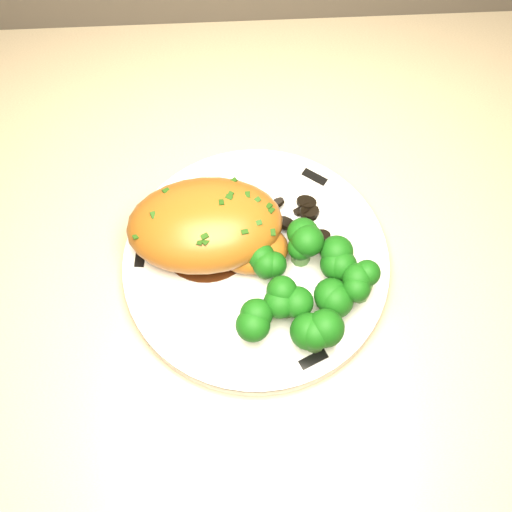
{
  "coord_description": "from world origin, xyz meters",
  "views": [
    {
      "loc": [
        0.25,
        1.3,
        1.62
      ],
      "look_at": [
        0.27,
        1.6,
        1.0
      ],
      "focal_mm": 45.0,
      "sensor_mm": 36.0,
      "label": 1
    }
  ],
  "objects_px": {
    "chicken_breast": "(210,228)",
    "broccoli_florets": "(308,288)",
    "counter": "(190,346)",
    "plate": "(256,264)"
  },
  "relations": [
    {
      "from": "counter",
      "to": "broccoli_florets",
      "type": "relative_size",
      "value": 15.6
    },
    {
      "from": "counter",
      "to": "plate",
      "type": "bearing_deg",
      "value": -30.5
    },
    {
      "from": "plate",
      "to": "counter",
      "type": "bearing_deg",
      "value": 149.5
    },
    {
      "from": "chicken_breast",
      "to": "broccoli_florets",
      "type": "relative_size",
      "value": 1.22
    },
    {
      "from": "counter",
      "to": "chicken_breast",
      "type": "bearing_deg",
      "value": -31.93
    },
    {
      "from": "plate",
      "to": "chicken_breast",
      "type": "distance_m",
      "value": 0.07
    },
    {
      "from": "chicken_breast",
      "to": "broccoli_florets",
      "type": "height_order",
      "value": "chicken_breast"
    },
    {
      "from": "counter",
      "to": "chicken_breast",
      "type": "xyz_separation_m",
      "value": [
        0.07,
        -0.04,
        0.53
      ]
    },
    {
      "from": "broccoli_florets",
      "to": "counter",
      "type": "bearing_deg",
      "value": 145.18
    },
    {
      "from": "counter",
      "to": "broccoli_florets",
      "type": "bearing_deg",
      "value": -34.82
    }
  ]
}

